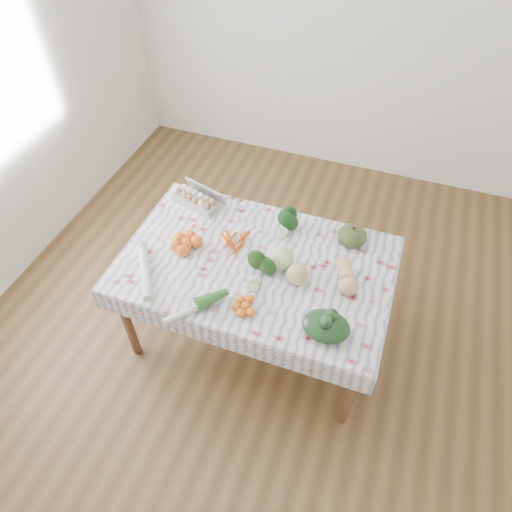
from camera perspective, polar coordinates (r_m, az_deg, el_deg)
ground at (r=3.41m, az=-0.00°, el=-9.37°), size 4.50×4.50×0.00m
wall_back at (r=4.30m, az=11.51°, el=26.95°), size 4.00×0.04×2.80m
dining_table at (r=2.86m, az=-0.00°, el=-1.92°), size 1.60×1.00×0.75m
tablecloth at (r=2.80m, az=-0.00°, el=-0.88°), size 1.66×1.06×0.01m
egg_carton at (r=3.17m, az=-7.52°, el=6.89°), size 0.36×0.22×0.09m
carrot_bunch at (r=2.89m, az=-2.76°, el=1.63°), size 0.22×0.21×0.03m
kale_bunch at (r=2.95m, az=3.81°, el=4.15°), size 0.16×0.14×0.14m
kabocha_squash at (r=2.94m, az=11.95°, el=2.51°), size 0.22×0.22×0.12m
cabbage at (r=2.73m, az=3.18°, el=-0.27°), size 0.19×0.19×0.15m
butternut_squash at (r=2.71m, az=11.31°, el=-2.52°), size 0.18×0.26×0.11m
orange_cluster at (r=2.89m, az=-8.67°, el=1.60°), size 0.33×0.33×0.08m
broccoli at (r=2.67m, az=0.10°, el=-2.01°), size 0.19×0.19×0.12m
mandarin_cluster at (r=2.56m, az=-1.34°, el=-6.19°), size 0.24×0.24×0.06m
grapefruit at (r=2.66m, az=5.19°, el=-2.29°), size 0.15×0.15×0.13m
spinach_bag at (r=2.47m, az=8.73°, el=-8.67°), size 0.30×0.26×0.11m
daikon at (r=2.78m, az=-13.66°, el=-2.17°), size 0.27×0.37×0.06m
leek at (r=2.58m, az=-7.60°, el=-6.46°), size 0.28×0.32×0.04m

